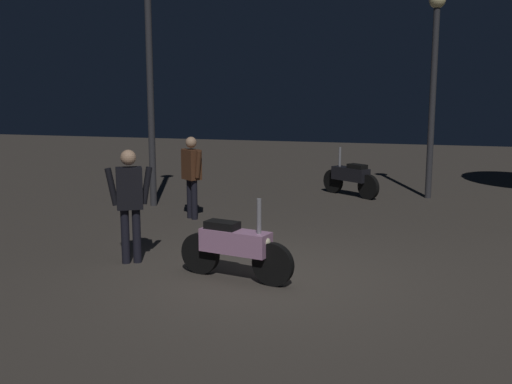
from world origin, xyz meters
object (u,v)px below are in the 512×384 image
object	(u,v)px
motorcycle_pink_foreground	(235,247)
person_rider_beside	(130,196)
person_bystander_far	(192,171)
streetlamp_near	(149,50)
streetlamp_far	(434,68)
motorcycle_black_parked_left	(351,177)

from	to	relation	value
motorcycle_pink_foreground	person_rider_beside	xyz separation A→B (m)	(-1.66, 0.32, 0.53)
person_rider_beside	person_bystander_far	world-z (taller)	person_rider_beside
motorcycle_pink_foreground	streetlamp_near	bearing A→B (deg)	139.18
motorcycle_pink_foreground	person_bystander_far	world-z (taller)	person_bystander_far
person_rider_beside	streetlamp_near	bearing A→B (deg)	-8.59
motorcycle_pink_foreground	streetlamp_far	distance (m)	7.68
motorcycle_black_parked_left	streetlamp_near	bearing A→B (deg)	66.50
person_bystander_far	streetlamp_near	xyz separation A→B (m)	(-1.28, 0.99, 2.32)
motorcycle_pink_foreground	motorcycle_black_parked_left	size ratio (longest dim) A/B	1.17
motorcycle_pink_foreground	motorcycle_black_parked_left	world-z (taller)	same
motorcycle_pink_foreground	person_bystander_far	size ratio (longest dim) A/B	1.04
streetlamp_near	streetlamp_far	size ratio (longest dim) A/B	1.13
motorcycle_pink_foreground	person_rider_beside	distance (m)	1.78
motorcycle_black_parked_left	person_rider_beside	size ratio (longest dim) A/B	0.86
person_rider_beside	streetlamp_far	world-z (taller)	streetlamp_far
motorcycle_black_parked_left	streetlamp_far	size ratio (longest dim) A/B	0.31
streetlamp_far	person_rider_beside	bearing A→B (deg)	-122.20
streetlamp_near	streetlamp_far	xyz separation A→B (m)	(5.64, 2.51, -0.34)
motorcycle_black_parked_left	person_bystander_far	size ratio (longest dim) A/B	0.89
streetlamp_near	streetlamp_far	world-z (taller)	streetlamp_near
streetlamp_far	motorcycle_pink_foreground	bearing A→B (deg)	-109.65
motorcycle_pink_foreground	person_bystander_far	bearing A→B (deg)	132.66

